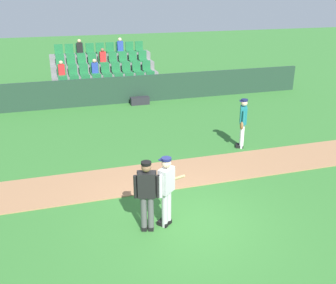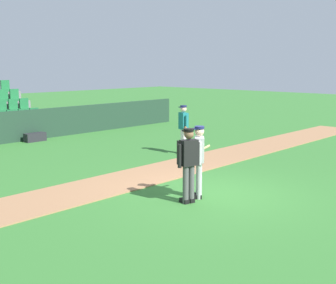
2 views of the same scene
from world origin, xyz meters
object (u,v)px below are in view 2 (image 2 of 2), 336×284
object	(u,v)px
runner_teal_jersey	(183,128)
batter_grey_jersey	(199,159)
umpire_home_plate	(188,161)
equipment_bag	(35,137)

from	to	relation	value
runner_teal_jersey	batter_grey_jersey	bearing A→B (deg)	-135.28
batter_grey_jersey	umpire_home_plate	world-z (taller)	same
runner_teal_jersey	equipment_bag	world-z (taller)	runner_teal_jersey
runner_teal_jersey	equipment_bag	size ratio (longest dim) A/B	1.96
runner_teal_jersey	equipment_bag	distance (m)	6.76
umpire_home_plate	equipment_bag	size ratio (longest dim) A/B	1.96
batter_grey_jersey	runner_teal_jersey	bearing A→B (deg)	44.72
runner_teal_jersey	equipment_bag	xyz separation A→B (m)	(-2.23, 6.34, -0.78)
batter_grey_jersey	umpire_home_plate	bearing A→B (deg)	-171.64
batter_grey_jersey	runner_teal_jersey	distance (m)	5.50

